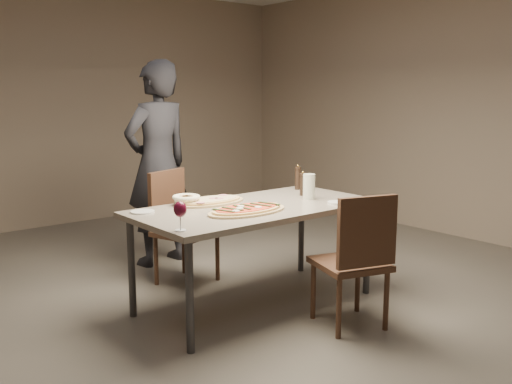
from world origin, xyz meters
TOP-DOWN VIEW (x-y plane):
  - room at (0.00, 0.00)m, footprint 7.00×7.00m
  - dining_table at (0.00, 0.00)m, footprint 1.80×0.90m
  - zucchini_pizza at (-0.19, -0.13)m, footprint 0.61×0.34m
  - ham_pizza at (-0.20, 0.28)m, footprint 0.55×0.30m
  - bread_basket at (-0.38, 0.34)m, footprint 0.20×0.20m
  - oil_dish at (0.50, -0.32)m, footprint 0.13×0.13m
  - pepper_mill_left at (0.71, 0.31)m, footprint 0.05×0.05m
  - pepper_mill_right at (0.54, 0.08)m, footprint 0.05×0.05m
  - carafe at (0.48, -0.06)m, footprint 0.09×0.09m
  - wine_glass at (-0.83, -0.30)m, footprint 0.08×0.08m
  - side_plate at (-0.75, 0.31)m, footprint 0.16×0.16m
  - chair_near at (0.22, -0.77)m, footprint 0.55×0.55m
  - chair_far at (-0.16, 0.82)m, footprint 0.56×0.56m
  - diner at (-0.01, 1.38)m, footprint 0.72×0.52m

SIDE VIEW (x-z plane):
  - chair_near at x=0.22m, z-range 0.06..0.98m
  - chair_far at x=-0.16m, z-range 0.06..0.98m
  - dining_table at x=0.00m, z-range 0.32..1.07m
  - side_plate at x=-0.75m, z-range 0.75..0.76m
  - oil_dish at x=0.50m, z-range 0.75..0.77m
  - ham_pizza at x=-0.20m, z-range 0.75..0.78m
  - zucchini_pizza at x=-0.19m, z-range 0.74..0.79m
  - bread_basket at x=-0.38m, z-range 0.76..0.83m
  - pepper_mill_right at x=0.54m, z-range 0.74..0.94m
  - carafe at x=0.48m, z-range 0.75..0.94m
  - pepper_mill_left at x=0.71m, z-range 0.74..0.96m
  - wine_glass at x=-0.83m, z-range 0.79..0.96m
  - diner at x=-0.01m, z-range 0.00..1.84m
  - room at x=0.00m, z-range -2.10..4.90m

